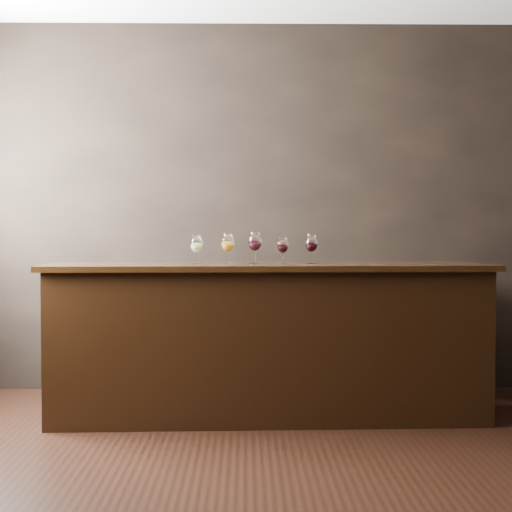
{
  "coord_description": "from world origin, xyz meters",
  "views": [
    {
      "loc": [
        -0.18,
        -3.23,
        1.22
      ],
      "look_at": [
        -0.11,
        1.37,
        1.06
      ],
      "focal_mm": 50.0,
      "sensor_mm": 36.0,
      "label": 1
    }
  ],
  "objects_px": {
    "back_bar_shelf": "(268,334)",
    "glass_red_a": "(255,242)",
    "glass_white": "(197,245)",
    "glass_red_b": "(283,246)",
    "glass_red_c": "(311,244)",
    "glass_amber": "(228,243)",
    "bar_counter": "(268,344)"
  },
  "relations": [
    {
      "from": "glass_white",
      "to": "glass_amber",
      "type": "distance_m",
      "value": 0.2
    },
    {
      "from": "back_bar_shelf",
      "to": "glass_red_a",
      "type": "xyz_separation_m",
      "value": [
        -0.1,
        -0.67,
        0.7
      ]
    },
    {
      "from": "back_bar_shelf",
      "to": "glass_red_a",
      "type": "height_order",
      "value": "glass_red_a"
    },
    {
      "from": "bar_counter",
      "to": "glass_white",
      "type": "height_order",
      "value": "glass_white"
    },
    {
      "from": "glass_red_a",
      "to": "glass_amber",
      "type": "bearing_deg",
      "value": 175.34
    },
    {
      "from": "glass_white",
      "to": "glass_red_b",
      "type": "distance_m",
      "value": 0.56
    },
    {
      "from": "glass_white",
      "to": "glass_red_a",
      "type": "distance_m",
      "value": 0.38
    },
    {
      "from": "bar_counter",
      "to": "glass_red_a",
      "type": "xyz_separation_m",
      "value": [
        -0.09,
        -0.01,
        0.66
      ]
    },
    {
      "from": "back_bar_shelf",
      "to": "glass_red_c",
      "type": "relative_size",
      "value": 13.21
    },
    {
      "from": "glass_red_b",
      "to": "glass_red_a",
      "type": "bearing_deg",
      "value": -168.69
    },
    {
      "from": "bar_counter",
      "to": "glass_white",
      "type": "xyz_separation_m",
      "value": [
        -0.46,
        -0.02,
        0.65
      ]
    },
    {
      "from": "bar_counter",
      "to": "glass_white",
      "type": "bearing_deg",
      "value": -178.63
    },
    {
      "from": "glass_white",
      "to": "glass_red_c",
      "type": "distance_m",
      "value": 0.74
    },
    {
      "from": "bar_counter",
      "to": "glass_red_a",
      "type": "height_order",
      "value": "glass_red_a"
    },
    {
      "from": "bar_counter",
      "to": "glass_red_c",
      "type": "relative_size",
      "value": 14.64
    },
    {
      "from": "glass_white",
      "to": "glass_red_c",
      "type": "height_order",
      "value": "glass_red_c"
    },
    {
      "from": "back_bar_shelf",
      "to": "glass_red_a",
      "type": "relative_size",
      "value": 12.11
    },
    {
      "from": "glass_red_a",
      "to": "glass_red_c",
      "type": "distance_m",
      "value": 0.37
    },
    {
      "from": "glass_red_b",
      "to": "glass_red_c",
      "type": "relative_size",
      "value": 0.9
    },
    {
      "from": "glass_white",
      "to": "glass_red_c",
      "type": "xyz_separation_m",
      "value": [
        0.74,
        0.03,
        0.0
      ]
    },
    {
      "from": "back_bar_shelf",
      "to": "glass_red_a",
      "type": "bearing_deg",
      "value": -98.93
    },
    {
      "from": "bar_counter",
      "to": "glass_red_a",
      "type": "relative_size",
      "value": 13.42
    },
    {
      "from": "glass_amber",
      "to": "glass_red_b",
      "type": "xyz_separation_m",
      "value": [
        0.36,
        0.02,
        -0.02
      ]
    },
    {
      "from": "glass_white",
      "to": "glass_amber",
      "type": "xyz_separation_m",
      "value": [
        0.2,
        0.03,
        0.01
      ]
    },
    {
      "from": "back_bar_shelf",
      "to": "glass_white",
      "type": "bearing_deg",
      "value": -125.2
    },
    {
      "from": "glass_red_b",
      "to": "glass_red_c",
      "type": "distance_m",
      "value": 0.19
    },
    {
      "from": "glass_white",
      "to": "glass_red_a",
      "type": "bearing_deg",
      "value": 1.9
    },
    {
      "from": "glass_red_a",
      "to": "glass_white",
      "type": "bearing_deg",
      "value": -178.1
    },
    {
      "from": "back_bar_shelf",
      "to": "glass_white",
      "type": "height_order",
      "value": "glass_white"
    },
    {
      "from": "bar_counter",
      "to": "glass_red_b",
      "type": "relative_size",
      "value": 16.29
    },
    {
      "from": "glass_amber",
      "to": "glass_white",
      "type": "bearing_deg",
      "value": -172.39
    },
    {
      "from": "back_bar_shelf",
      "to": "glass_red_b",
      "type": "height_order",
      "value": "glass_red_b"
    }
  ]
}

